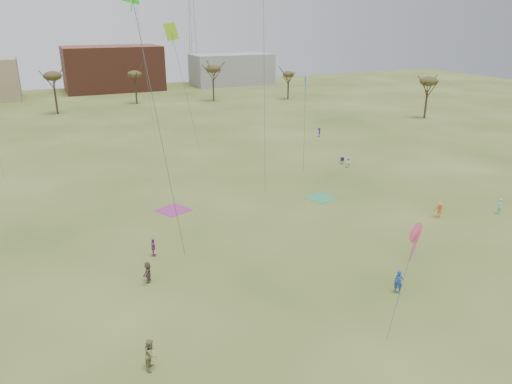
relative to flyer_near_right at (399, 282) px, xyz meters
name	(u,v)px	position (x,y,z in m)	size (l,w,h in m)	color
ground	(330,325)	(-6.77, -1.40, -0.90)	(260.00, 260.00, 0.00)	#3F5019
flyer_near_right	(399,282)	(0.00, 0.00, 0.00)	(0.66, 0.43, 1.80)	#2244A0
spectator_fore_b	(151,354)	(-18.52, -0.57, 0.09)	(0.96, 0.75, 1.97)	olive
spectator_fore_c	(148,272)	(-16.54, 9.25, -0.06)	(1.57, 0.50, 1.69)	brown
flyer_mid_b	(439,210)	(13.39, 9.69, -0.06)	(1.08, 0.62, 1.67)	orange
flyer_mid_c	(499,206)	(19.81, 7.87, -0.07)	(0.61, 0.40, 1.67)	#80C6D5
spectator_mid_d	(153,247)	(-15.16, 13.36, -0.09)	(0.95, 0.40, 1.62)	#993F8C
spectator_mid_e	(349,162)	(15.09, 28.12, -0.15)	(0.73, 0.57, 1.51)	white
flyer_far_c	(319,132)	(20.87, 45.23, -0.09)	(1.05, 0.60, 1.62)	navy
blanket_plum	(174,210)	(-10.84, 22.88, -0.90)	(2.95, 2.95, 0.03)	#9E307C
blanket_olive	(321,198)	(5.44, 19.51, -0.90)	(2.94, 2.94, 0.03)	#36975B
camp_chair_right	(342,162)	(15.34, 30.05, -0.64)	(0.73, 0.74, 0.87)	#16173C
kites_aloft	(200,1)	(-3.90, 32.19, 20.22)	(60.16, 62.85, 25.29)	white
tree_line	(105,83)	(-9.61, 77.73, 6.19)	(117.44, 49.32, 8.91)	#3A2B1E
building_brick	(113,68)	(-1.77, 118.60, 5.10)	(26.00, 16.00, 12.00)	brown
building_grey	(232,69)	(33.23, 116.60, 3.60)	(24.00, 12.00, 9.00)	gray
radio_tower	(191,18)	(23.23, 123.60, 18.31)	(1.51, 1.72, 41.00)	#9EA3A8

